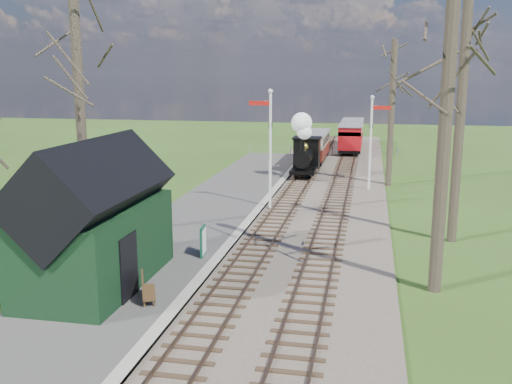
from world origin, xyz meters
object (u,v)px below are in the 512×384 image
coach (314,146)px  bench (146,288)px  semaphore_far (372,136)px  person (156,250)px  sign_board (203,241)px  red_carriage_a (350,138)px  semaphore_near (269,141)px  locomotive (305,149)px  red_carriage_b (353,132)px  station_shed (96,222)px

coach → bench: size_ratio=5.04×
semaphore_far → person: (-7.43, -16.05, -2.55)m
sign_board → red_carriage_a: bearing=81.8°
semaphore_near → person: semaphore_near is taller
locomotive → coach: bearing=89.9°
coach → red_carriage_b: size_ratio=1.39×
semaphore_far → coach: 10.84m
red_carriage_a → red_carriage_b: bearing=90.0°
bench → semaphore_far: bearing=70.7°
semaphore_near → person: size_ratio=5.16×
semaphore_near → red_carriage_a: semaphore_near is taller
semaphore_far → red_carriage_a: (-1.77, 15.94, -1.89)m
red_carriage_a → sign_board: size_ratio=4.37×
locomotive → person: (-3.04, -19.72, -1.20)m
semaphore_near → sign_board: size_ratio=5.47×
station_shed → locomotive: 22.10m
semaphore_near → red_carriage_a: size_ratio=1.25×
semaphore_near → red_carriage_a: 22.30m
station_shed → sign_board: (2.53, 3.46, -1.50)m
station_shed → bench: station_shed is taller
semaphore_far → coach: bearing=114.2°
red_carriage_a → bench: (-4.87, -34.94, -0.91)m
coach → sign_board: (-1.77, -24.27, -0.70)m
locomotive → station_shed: bearing=-101.2°
semaphore_far → bench: (-6.65, -19.00, -2.80)m
person → semaphore_far: bearing=-18.2°
person → locomotive: bearing=-2.1°
semaphore_far → locomotive: (-4.39, 3.67, -1.35)m
station_shed → bench: bearing=-26.3°
semaphore_near → red_carriage_b: semaphore_near is taller
semaphore_far → bench: bearing=-109.3°
red_carriage_a → sign_board: red_carriage_a is taller
coach → red_carriage_b: bearing=77.5°
station_shed → sign_board: size_ratio=5.54×
bench → person: bearing=104.8°
semaphore_far → red_carriage_b: (-1.77, 21.44, -1.89)m
red_carriage_a → semaphore_near: bearing=-98.7°
semaphore_near → red_carriage_a: bearing=81.3°
locomotive → bench: locomotive is taller
locomotive → person: bearing=-98.8°
locomotive → red_carriage_a: (2.61, 12.27, -0.54)m
station_shed → semaphore_near: size_ratio=1.01×
semaphore_far → person: 17.87m
red_carriage_a → semaphore_far: bearing=-83.7°
semaphore_near → semaphore_far: (5.14, 6.00, -0.27)m
station_shed → coach: station_shed is taller
station_shed → semaphore_far: semaphore_far is taller
coach → sign_board: coach is taller
bench → red_carriage_b: bearing=83.1°
station_shed → red_carriage_a: bearing=78.5°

